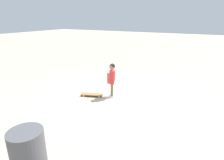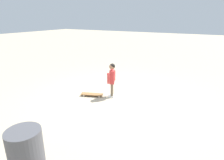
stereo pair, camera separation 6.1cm
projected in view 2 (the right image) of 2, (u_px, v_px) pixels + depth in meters
name	position (u px, v px, depth m)	size (l,w,h in m)	color
ground_plane	(113.00, 97.00, 5.79)	(50.00, 50.00, 0.00)	tan
child_person	(112.00, 77.00, 5.62)	(0.25, 0.41, 1.06)	brown
skateboard	(92.00, 94.00, 5.86)	(0.71, 0.41, 0.07)	olive
trash_bin	(27.00, 157.00, 2.71)	(0.49, 0.49, 0.88)	#4C4C51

